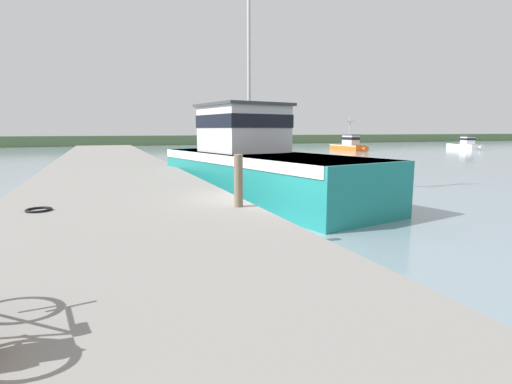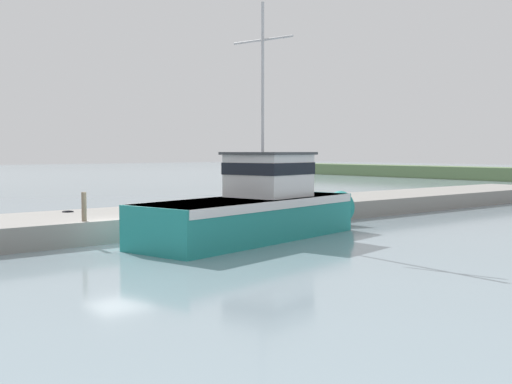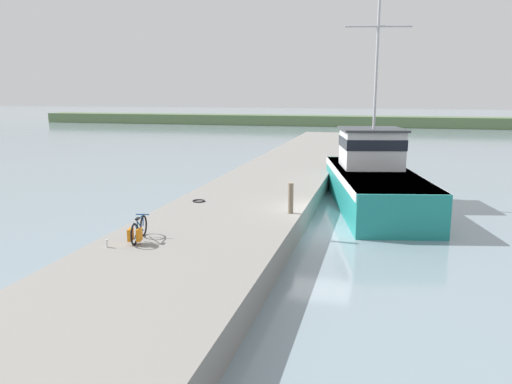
% 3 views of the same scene
% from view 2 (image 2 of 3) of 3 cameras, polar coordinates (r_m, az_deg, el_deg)
% --- Properties ---
extents(ground_plane, '(320.00, 320.00, 0.00)m').
position_cam_2_polar(ground_plane, '(27.09, -12.07, -4.71)').
color(ground_plane, gray).
extents(dock_pier, '(5.88, 80.00, 0.99)m').
position_cam_2_polar(dock_pier, '(30.29, -15.31, -2.93)').
color(dock_pier, gray).
rests_on(dock_pier, ground_plane).
extents(fishing_boat_main, '(5.96, 13.83, 10.50)m').
position_cam_2_polar(fishing_boat_main, '(28.68, 0.16, -1.35)').
color(fishing_boat_main, teal).
rests_on(fishing_boat_main, ground_plane).
extents(mooring_post, '(0.21, 0.21, 1.22)m').
position_cam_2_polar(mooring_post, '(27.51, -15.04, -1.27)').
color(mooring_post, '#756651').
rests_on(mooring_post, dock_pier).
extents(hose_coil, '(0.55, 0.55, 0.05)m').
position_cam_2_polar(hose_coil, '(31.92, -16.39, -1.67)').
color(hose_coil, black).
rests_on(hose_coil, dock_pier).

